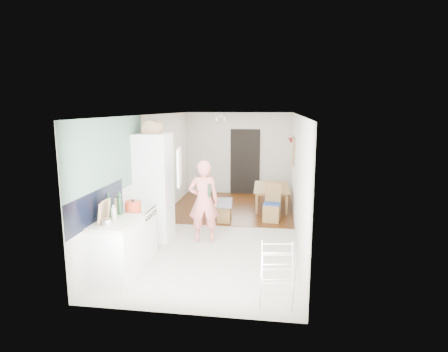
% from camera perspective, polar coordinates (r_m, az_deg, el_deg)
% --- Properties ---
extents(room_shell, '(3.20, 7.00, 2.50)m').
position_cam_1_polar(room_shell, '(8.06, -0.30, 0.39)').
color(room_shell, silver).
rests_on(room_shell, ground).
extents(floor, '(3.20, 7.00, 0.01)m').
position_cam_1_polar(floor, '(8.38, -0.29, -8.06)').
color(floor, beige).
rests_on(floor, ground).
extents(wood_floor_overlay, '(3.20, 3.30, 0.01)m').
position_cam_1_polar(wood_floor_overlay, '(10.13, 1.25, -4.72)').
color(wood_floor_overlay, '#562E0E').
rests_on(wood_floor_overlay, room_shell).
extents(sage_wall_panel, '(0.02, 3.00, 1.30)m').
position_cam_1_polar(sage_wall_panel, '(6.52, -16.95, 2.84)').
color(sage_wall_panel, slate).
rests_on(sage_wall_panel, room_shell).
extents(tile_splashback, '(0.02, 1.90, 0.50)m').
position_cam_1_polar(tile_splashback, '(6.16, -18.71, -4.32)').
color(tile_splashback, black).
rests_on(tile_splashback, room_shell).
extents(doorway_recess, '(0.90, 0.04, 2.00)m').
position_cam_1_polar(doorway_recess, '(11.50, 3.24, 2.16)').
color(doorway_recess, black).
rests_on(doorway_recess, room_shell).
extents(base_cabinet, '(0.60, 0.90, 0.86)m').
position_cam_1_polar(base_cabinet, '(6.26, -15.94, -10.86)').
color(base_cabinet, white).
rests_on(base_cabinet, room_shell).
extents(worktop, '(0.62, 0.92, 0.06)m').
position_cam_1_polar(worktop, '(6.11, -16.16, -6.84)').
color(worktop, beige).
rests_on(worktop, room_shell).
extents(range_cooker, '(0.60, 0.60, 0.88)m').
position_cam_1_polar(range_cooker, '(6.90, -13.41, -8.61)').
color(range_cooker, white).
rests_on(range_cooker, room_shell).
extents(cooker_top, '(0.60, 0.60, 0.04)m').
position_cam_1_polar(cooker_top, '(6.77, -13.57, -4.93)').
color(cooker_top, silver).
rests_on(cooker_top, room_shell).
extents(fridge_housing, '(0.66, 0.66, 2.15)m').
position_cam_1_polar(fridge_housing, '(7.65, -10.62, -1.69)').
color(fridge_housing, white).
rests_on(fridge_housing, room_shell).
extents(fridge_door, '(0.14, 0.56, 0.70)m').
position_cam_1_polar(fridge_door, '(7.10, -6.86, 1.38)').
color(fridge_door, white).
rests_on(fridge_door, room_shell).
extents(fridge_interior, '(0.02, 0.52, 0.66)m').
position_cam_1_polar(fridge_interior, '(7.47, -8.49, 1.79)').
color(fridge_interior, white).
rests_on(fridge_interior, room_shell).
extents(pinboard, '(0.03, 0.90, 0.70)m').
position_cam_1_polar(pinboard, '(9.83, 10.53, 3.81)').
color(pinboard, tan).
rests_on(pinboard, room_shell).
extents(pinboard_frame, '(0.00, 0.94, 0.74)m').
position_cam_1_polar(pinboard_frame, '(9.82, 10.44, 3.81)').
color(pinboard_frame, olive).
rests_on(pinboard_frame, room_shell).
extents(wall_sconce, '(0.18, 0.18, 0.16)m').
position_cam_1_polar(wall_sconce, '(10.45, 10.20, 5.31)').
color(wall_sconce, maroon).
rests_on(wall_sconce, room_shell).
extents(person, '(0.79, 0.60, 1.95)m').
position_cam_1_polar(person, '(7.39, -3.13, -2.75)').
color(person, '#EC7C73').
rests_on(person, floor).
extents(dining_table, '(0.81, 1.40, 0.48)m').
position_cam_1_polar(dining_table, '(10.10, 7.36, -3.46)').
color(dining_table, olive).
rests_on(dining_table, floor).
extents(dining_chair, '(0.41, 0.41, 0.88)m').
position_cam_1_polar(dining_chair, '(8.84, 7.30, -4.16)').
color(dining_chair, olive).
rests_on(dining_chair, floor).
extents(stool, '(0.30, 0.30, 0.39)m').
position_cam_1_polar(stool, '(8.78, 0.06, -5.84)').
color(stool, olive).
rests_on(stool, floor).
extents(grey_drape, '(0.39, 0.39, 0.17)m').
position_cam_1_polar(grey_drape, '(8.69, 0.01, -4.11)').
color(grey_drape, gray).
rests_on(grey_drape, stool).
extents(drying_rack, '(0.50, 0.46, 0.86)m').
position_cam_1_polar(drying_rack, '(5.22, 8.14, -15.03)').
color(drying_rack, white).
rests_on(drying_rack, floor).
extents(bread_bin, '(0.41, 0.39, 0.18)m').
position_cam_1_polar(bread_bin, '(7.52, -10.85, 7.08)').
color(bread_bin, tan).
rests_on(bread_bin, fridge_housing).
extents(red_casserole, '(0.34, 0.34, 0.17)m').
position_cam_1_polar(red_casserole, '(6.59, -13.69, -4.44)').
color(red_casserole, red).
rests_on(red_casserole, cooker_top).
extents(steel_pan, '(0.18, 0.18, 0.09)m').
position_cam_1_polar(steel_pan, '(5.92, -17.37, -6.70)').
color(steel_pan, silver).
rests_on(steel_pan, worktop).
extents(held_bottle, '(0.05, 0.05, 0.25)m').
position_cam_1_polar(held_bottle, '(7.24, -2.23, -2.22)').
color(held_bottle, '#1B3D22').
rests_on(held_bottle, person).
extents(bottle_a, '(0.08, 0.08, 0.33)m').
position_cam_1_polar(bottle_a, '(6.23, -17.14, -4.70)').
color(bottle_a, '#1B3D22').
rests_on(bottle_a, worktop).
extents(bottle_b, '(0.08, 0.08, 0.31)m').
position_cam_1_polar(bottle_b, '(6.38, -15.60, -4.33)').
color(bottle_b, '#1B3D22').
rests_on(bottle_b, worktop).
extents(bottle_c, '(0.10, 0.10, 0.19)m').
position_cam_1_polar(bottle_c, '(6.13, -16.43, -5.57)').
color(bottle_c, beige).
rests_on(bottle_c, worktop).
extents(pepper_mill_front, '(0.06, 0.06, 0.21)m').
position_cam_1_polar(pepper_mill_front, '(6.45, -16.12, -4.68)').
color(pepper_mill_front, tan).
rests_on(pepper_mill_front, worktop).
extents(pepper_mill_back, '(0.07, 0.07, 0.24)m').
position_cam_1_polar(pepper_mill_back, '(6.60, -15.62, -4.18)').
color(pepper_mill_back, tan).
rests_on(pepper_mill_back, worktop).
extents(chopping_boards, '(0.11, 0.27, 0.36)m').
position_cam_1_polar(chopping_boards, '(5.99, -17.82, -5.19)').
color(chopping_boards, tan).
rests_on(chopping_boards, worktop).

